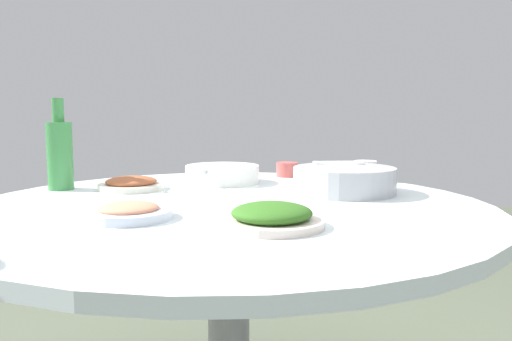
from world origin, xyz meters
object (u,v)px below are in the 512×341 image
object	(u,v)px
soup_bowl	(222,175)
green_bottle	(60,153)
tea_cup_near	(365,171)
tea_cup_far	(287,169)
round_dining_table	(228,234)
rice_bowl	(344,179)
dish_stirfry	(131,184)
dish_shrimp	(129,212)
dish_greens	(272,217)

from	to	relation	value
soup_bowl	green_bottle	size ratio (longest dim) A/B	0.94
tea_cup_near	tea_cup_far	xyz separation A→B (m)	(-0.27, 0.12, -0.01)
round_dining_table	rice_bowl	xyz separation A→B (m)	(0.33, 0.20, 0.12)
round_dining_table	dish_stirfry	xyz separation A→B (m)	(-0.33, 0.23, 0.10)
dish_shrimp	tea_cup_far	world-z (taller)	tea_cup_far
dish_greens	rice_bowl	bearing A→B (deg)	66.62
rice_bowl	dish_greens	xyz separation A→B (m)	(-0.20, -0.46, -0.02)
dish_greens	tea_cup_far	bearing A→B (deg)	87.94
green_bottle	tea_cup_near	bearing A→B (deg)	13.90
round_dining_table	tea_cup_far	world-z (taller)	tea_cup_far
round_dining_table	tea_cup_near	distance (m)	0.63
round_dining_table	dish_greens	xyz separation A→B (m)	(0.12, -0.27, 0.10)
round_dining_table	dish_greens	bearing A→B (deg)	-65.09
dish_shrimp	tea_cup_near	distance (m)	0.91
tea_cup_near	dish_shrimp	bearing A→B (deg)	-133.66
round_dining_table	green_bottle	bearing A→B (deg)	158.74
soup_bowl	tea_cup_far	size ratio (longest dim) A/B	3.32
round_dining_table	dish_stirfry	size ratio (longest dim) A/B	6.80
dish_shrimp	green_bottle	distance (m)	0.55
rice_bowl	soup_bowl	bearing A→B (deg)	153.68
soup_bowl	dish_shrimp	world-z (taller)	soup_bowl
green_bottle	tea_cup_near	xyz separation A→B (m)	(0.97, 0.24, -0.08)
rice_bowl	round_dining_table	bearing A→B (deg)	-148.85
soup_bowl	dish_stirfry	distance (m)	0.31
round_dining_table	tea_cup_near	xyz separation A→B (m)	(0.42, 0.45, 0.12)
dish_shrimp	tea_cup_near	bearing A→B (deg)	46.34
soup_bowl	dish_shrimp	xyz separation A→B (m)	(-0.14, -0.59, -0.01)
dish_greens	dish_stirfry	distance (m)	0.67
dish_stirfry	tea_cup_far	size ratio (longest dim) A/B	2.55
round_dining_table	dish_shrimp	bearing A→B (deg)	-134.78
rice_bowl	green_bottle	xyz separation A→B (m)	(-0.87, 0.02, 0.07)
soup_bowl	green_bottle	distance (m)	0.52
soup_bowl	tea_cup_near	bearing A→B (deg)	7.43
round_dining_table	rice_bowl	bearing A→B (deg)	31.15
dish_greens	dish_shrimp	bearing A→B (deg)	169.22
soup_bowl	dish_shrimp	distance (m)	0.61
round_dining_table	soup_bowl	world-z (taller)	soup_bowl
round_dining_table	dish_greens	world-z (taller)	dish_greens
dish_greens	dish_stirfry	world-z (taller)	dish_greens
rice_bowl	green_bottle	bearing A→B (deg)	178.95
dish_greens	tea_cup_far	world-z (taller)	same
round_dining_table	tea_cup_far	bearing A→B (deg)	74.82
soup_bowl	dish_greens	size ratio (longest dim) A/B	1.18
dish_greens	tea_cup_near	world-z (taller)	tea_cup_near
dish_shrimp	dish_greens	size ratio (longest dim) A/B	0.89
round_dining_table	dish_shrimp	xyz separation A→B (m)	(-0.20, -0.21, 0.10)
green_bottle	dish_shrimp	bearing A→B (deg)	-50.65
tea_cup_near	round_dining_table	bearing A→B (deg)	-133.14
green_bottle	round_dining_table	bearing A→B (deg)	-21.26
rice_bowl	dish_shrimp	size ratio (longest dim) A/B	1.52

